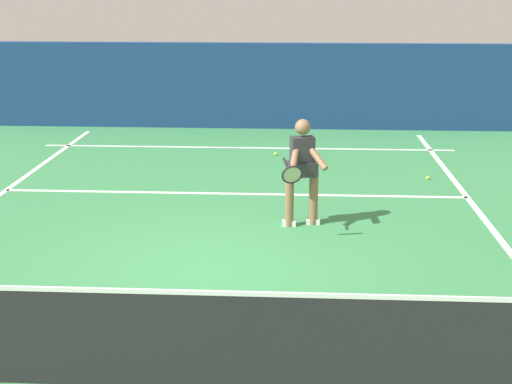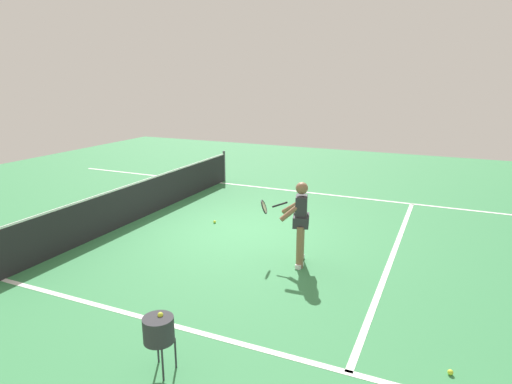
# 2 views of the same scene
# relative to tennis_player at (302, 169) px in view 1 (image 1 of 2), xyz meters

# --- Properties ---
(ground_plane) EXTENTS (24.00, 24.00, 0.00)m
(ground_plane) POSITION_rel_tennis_player_xyz_m (1.12, 1.75, -0.85)
(ground_plane) COLOR #38844C
(court_back_wall) EXTENTS (12.68, 0.24, 2.01)m
(court_back_wall) POSITION_rel_tennis_player_xyz_m (1.12, -7.18, 0.16)
(court_back_wall) COLOR navy
(court_back_wall) RESTS_ON ground
(baseline_marking) EXTENTS (8.68, 0.10, 0.01)m
(baseline_marking) POSITION_rel_tennis_player_xyz_m (1.12, -4.98, -0.84)
(baseline_marking) COLOR white
(baseline_marking) RESTS_ON ground
(service_line_marking) EXTENTS (7.68, 0.10, 0.01)m
(service_line_marking) POSITION_rel_tennis_player_xyz_m (1.12, -1.55, -0.84)
(service_line_marking) COLOR white
(service_line_marking) RESTS_ON ground
(court_net) EXTENTS (8.36, 0.08, 1.00)m
(court_net) POSITION_rel_tennis_player_xyz_m (1.12, 4.38, -0.38)
(court_net) COLOR #4C4C51
(court_net) RESTS_ON ground
(tennis_player) EXTENTS (0.66, 1.07, 1.55)m
(tennis_player) POSITION_rel_tennis_player_xyz_m (0.00, 0.00, 0.00)
(tennis_player) COLOR #8C6647
(tennis_player) RESTS_ON ground
(tennis_ball_near) EXTENTS (0.07, 0.07, 0.07)m
(tennis_ball_near) POSITION_rel_tennis_player_xyz_m (-2.27, -2.64, -0.81)
(tennis_ball_near) COLOR #D1E533
(tennis_ball_near) RESTS_ON ground
(tennis_ball_mid) EXTENTS (0.07, 0.07, 0.07)m
(tennis_ball_mid) POSITION_rel_tennis_player_xyz_m (1.37, 2.55, -0.81)
(tennis_ball_mid) COLOR #D1E533
(tennis_ball_mid) RESTS_ON ground
(tennis_ball_far) EXTENTS (0.07, 0.07, 0.07)m
(tennis_ball_far) POSITION_rel_tennis_player_xyz_m (0.50, -4.32, -0.81)
(tennis_ball_far) COLOR #D1E533
(tennis_ball_far) RESTS_ON ground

